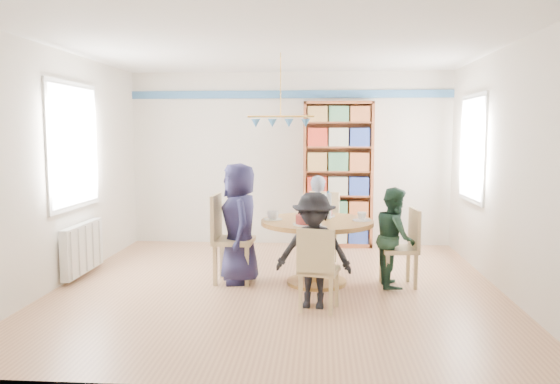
# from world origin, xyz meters

# --- Properties ---
(ground) EXTENTS (5.00, 5.00, 0.00)m
(ground) POSITION_xyz_m (0.00, 0.00, 0.00)
(ground) COLOR tan
(room_shell) EXTENTS (5.00, 5.00, 5.00)m
(room_shell) POSITION_xyz_m (-0.26, 0.87, 1.65)
(room_shell) COLOR white
(room_shell) RESTS_ON ground
(radiator) EXTENTS (0.12, 1.00, 0.60)m
(radiator) POSITION_xyz_m (-2.42, 0.30, 0.35)
(radiator) COLOR silver
(radiator) RESTS_ON ground
(dining_table) EXTENTS (1.30, 1.30, 0.75)m
(dining_table) POSITION_xyz_m (0.45, 0.18, 0.56)
(dining_table) COLOR olive
(dining_table) RESTS_ON ground
(chair_left) EXTENTS (0.47, 0.47, 1.04)m
(chair_left) POSITION_xyz_m (-0.62, 0.19, 0.57)
(chair_left) COLOR tan
(chair_left) RESTS_ON ground
(chair_right) EXTENTS (0.44, 0.44, 0.89)m
(chair_right) POSITION_xyz_m (1.46, 0.16, 0.49)
(chair_right) COLOR tan
(chair_right) RESTS_ON ground
(chair_far) EXTENTS (0.54, 0.54, 0.96)m
(chair_far) POSITION_xyz_m (0.50, 1.24, 0.53)
(chair_far) COLOR tan
(chair_far) RESTS_ON ground
(chair_near) EXTENTS (0.44, 0.44, 0.84)m
(chair_near) POSITION_xyz_m (0.46, -0.84, 0.46)
(chair_near) COLOR tan
(chair_near) RESTS_ON ground
(person_left) EXTENTS (0.62, 0.78, 1.41)m
(person_left) POSITION_xyz_m (-0.46, 0.17, 0.70)
(person_left) COLOR #181732
(person_left) RESTS_ON ground
(person_right) EXTENTS (0.44, 0.56, 1.14)m
(person_right) POSITION_xyz_m (1.33, 0.14, 0.57)
(person_right) COLOR #1B3627
(person_right) RESTS_ON ground
(person_far) EXTENTS (0.51, 0.41, 1.20)m
(person_far) POSITION_xyz_m (0.45, 1.07, 0.60)
(person_far) COLOR gray
(person_far) RESTS_ON ground
(person_near) EXTENTS (0.80, 0.52, 1.17)m
(person_near) POSITION_xyz_m (0.42, -0.70, 0.58)
(person_near) COLOR black
(person_near) RESTS_ON ground
(bookshelf) EXTENTS (1.06, 0.32, 2.23)m
(bookshelf) POSITION_xyz_m (0.75, 2.34, 1.10)
(bookshelf) COLOR brown
(bookshelf) RESTS_ON ground
(tableware) EXTENTS (1.24, 1.24, 0.33)m
(tableware) POSITION_xyz_m (0.42, 0.20, 0.82)
(tableware) COLOR white
(tableware) RESTS_ON dining_table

